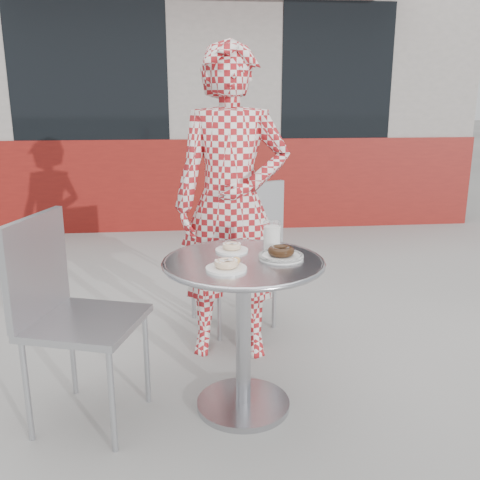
{
  "coord_description": "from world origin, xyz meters",
  "views": [
    {
      "loc": [
        -0.26,
        -2.22,
        1.45
      ],
      "look_at": [
        -0.01,
        0.13,
        0.81
      ],
      "focal_mm": 40.0,
      "sensor_mm": 36.0,
      "label": 1
    }
  ],
  "objects": [
    {
      "name": "milk_cup",
      "position": [
        0.15,
        0.21,
        0.8
      ],
      "size": [
        0.09,
        0.09,
        0.14
      ],
      "rotation": [
        0.0,
        0.0,
        0.25
      ],
      "color": "white",
      "rests_on": "bistro_table"
    },
    {
      "name": "storefront",
      "position": [
        -0.0,
        5.56,
        1.49
      ],
      "size": [
        6.02,
        4.55,
        3.0
      ],
      "color": "gray",
      "rests_on": "ground"
    },
    {
      "name": "bistro_table",
      "position": [
        -0.01,
        0.04,
        0.56
      ],
      "size": [
        0.73,
        0.73,
        0.74
      ],
      "rotation": [
        0.0,
        0.0,
        0.15
      ],
      "color": "#BABABF",
      "rests_on": "ground"
    },
    {
      "name": "plate_near",
      "position": [
        -0.09,
        -0.08,
        0.76
      ],
      "size": [
        0.17,
        0.17,
        0.05
      ],
      "rotation": [
        0.0,
        0.0,
        0.27
      ],
      "color": "white",
      "rests_on": "bistro_table"
    },
    {
      "name": "plate_checker",
      "position": [
        0.17,
        0.06,
        0.76
      ],
      "size": [
        0.21,
        0.21,
        0.05
      ],
      "rotation": [
        0.0,
        0.0,
        0.23
      ],
      "color": "white",
      "rests_on": "bistro_table"
    },
    {
      "name": "plate_far",
      "position": [
        -0.04,
        0.19,
        0.75
      ],
      "size": [
        0.15,
        0.15,
        0.04
      ],
      "rotation": [
        0.0,
        0.0,
        -0.25
      ],
      "color": "white",
      "rests_on": "bistro_table"
    },
    {
      "name": "chair_left",
      "position": [
        -0.72,
        0.02,
        0.29
      ],
      "size": [
        0.57,
        0.57,
        0.95
      ],
      "rotation": [
        0.0,
        0.0,
        1.27
      ],
      "color": "#A6A8AD",
      "rests_on": "ground"
    },
    {
      "name": "chair_far",
      "position": [
        0.04,
        1.02,
        0.3
      ],
      "size": [
        0.6,
        0.6,
        0.96
      ],
      "rotation": [
        0.0,
        0.0,
        3.53
      ],
      "color": "#A6A8AD",
      "rests_on": "ground"
    },
    {
      "name": "seated_person",
      "position": [
        -0.0,
        0.66,
        0.87
      ],
      "size": [
        0.68,
        0.48,
        1.73
      ],
      "primitive_type": "imported",
      "rotation": [
        0.0,
        0.0,
        -0.11
      ],
      "color": "maroon",
      "rests_on": "ground"
    },
    {
      "name": "ground",
      "position": [
        0.0,
        0.0,
        0.0
      ],
      "size": [
        60.0,
        60.0,
        0.0
      ],
      "primitive_type": "plane",
      "color": "#A4A19C",
      "rests_on": "ground"
    }
  ]
}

